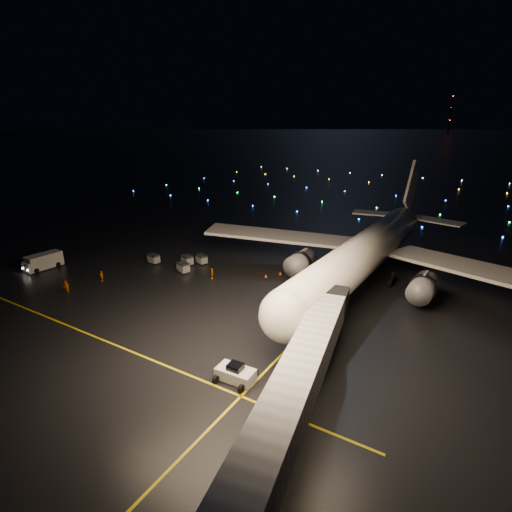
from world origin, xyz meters
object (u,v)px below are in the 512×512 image
object	(u,v)px
crew_b	(66,287)
baggage_cart_2	(183,267)
crew_a	(102,276)
baggage_cart_0	(187,260)
airliner	(373,227)
baggage_cart_3	(154,259)
pushback_tug	(236,372)
crew_c	(212,274)
service_truck	(44,261)
belt_loader	(292,300)
baggage_cart_1	(202,259)

from	to	relation	value
crew_b	baggage_cart_2	xyz separation A→B (m)	(8.92, 15.18, -0.12)
crew_a	baggage_cart_0	xyz separation A→B (m)	(6.63, 12.56, 0.04)
airliner	baggage_cart_3	bearing A→B (deg)	-156.96
crew_a	crew_b	world-z (taller)	crew_b
pushback_tug	crew_c	size ratio (longest dim) A/B	2.21
crew_a	baggage_cart_2	bearing A→B (deg)	35.71
crew_c	baggage_cart_3	world-z (taller)	crew_c
crew_a	baggage_cart_0	distance (m)	14.21
baggage_cart_3	service_truck	bearing A→B (deg)	-133.15
crew_b	belt_loader	bearing A→B (deg)	24.86
baggage_cart_1	baggage_cart_3	world-z (taller)	baggage_cart_3
belt_loader	baggage_cart_0	bearing A→B (deg)	164.65
pushback_tug	crew_a	world-z (taller)	pushback_tug
crew_c	baggage_cart_0	xyz separation A→B (m)	(-7.57, 2.88, -0.01)
crew_c	service_truck	bearing A→B (deg)	-111.88
crew_a	crew_c	size ratio (longest dim) A/B	0.94
belt_loader	crew_b	xyz separation A→B (m)	(-30.47, -11.98, -0.58)
crew_c	baggage_cart_2	xyz separation A→B (m)	(-5.75, -0.26, -0.01)
airliner	pushback_tug	bearing A→B (deg)	-93.81
belt_loader	crew_b	bearing A→B (deg)	-158.71
crew_a	baggage_cart_3	bearing A→B (deg)	71.26
baggage_cart_0	baggage_cart_1	world-z (taller)	baggage_cart_0
crew_c	pushback_tug	bearing A→B (deg)	-2.01
crew_a	baggage_cart_2	size ratio (longest dim) A/B	0.81
belt_loader	crew_c	distance (m)	16.19
belt_loader	baggage_cart_2	bearing A→B (deg)	171.38
pushback_tug	baggage_cart_0	bearing A→B (deg)	135.91
pushback_tug	crew_b	xyz separation A→B (m)	(-32.42, 4.23, 0.07)
pushback_tug	crew_a	distance (m)	33.47
baggage_cart_0	belt_loader	bearing A→B (deg)	4.08
pushback_tug	baggage_cart_3	bearing A→B (deg)	144.57
airliner	crew_b	distance (m)	46.59
airliner	belt_loader	size ratio (longest dim) A/B	9.13
crew_b	baggage_cart_2	world-z (taller)	crew_b
crew_b	crew_a	bearing A→B (deg)	88.75
crew_b	baggage_cart_3	xyz separation A→B (m)	(1.59, 15.82, -0.14)
service_truck	crew_c	xyz separation A→B (m)	(27.01, 11.01, -0.46)
crew_b	crew_c	world-z (taller)	crew_b
pushback_tug	baggage_cart_0	size ratio (longest dim) A/B	1.91
baggage_cart_2	baggage_cart_1	bearing A→B (deg)	107.23
baggage_cart_0	baggage_cart_3	xyz separation A→B (m)	(-5.51, -2.51, -0.01)
crew_a	crew_c	distance (m)	17.19
crew_a	baggage_cart_2	xyz separation A→B (m)	(8.45, 9.42, 0.04)
crew_a	baggage_cart_3	distance (m)	10.12
baggage_cart_0	airliner	bearing A→B (deg)	39.89
airliner	baggage_cart_2	world-z (taller)	airliner
crew_b	airliner	bearing A→B (deg)	42.58
crew_b	crew_c	size ratio (longest dim) A/B	1.13
crew_a	baggage_cart_2	world-z (taller)	baggage_cart_2
crew_c	baggage_cart_1	xyz separation A→B (m)	(-5.79, 4.57, -0.05)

